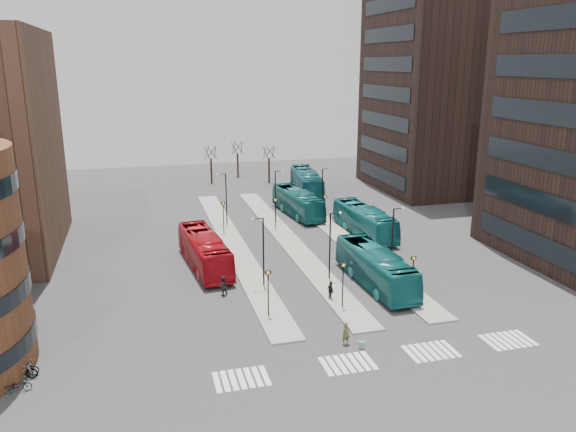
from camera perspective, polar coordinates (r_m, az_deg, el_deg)
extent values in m
plane|color=#303032|center=(35.00, 10.16, -17.48)|extent=(160.00, 160.00, 0.00)
cube|color=gray|center=(60.10, -5.56, -2.87)|extent=(2.50, 45.00, 0.15)
cube|color=gray|center=(61.31, -0.02, -2.42)|extent=(2.50, 45.00, 0.15)
cube|color=gray|center=(63.07, 5.25, -1.98)|extent=(2.50, 45.00, 0.15)
cube|color=#1B4497|center=(39.50, 7.48, -12.86)|extent=(0.47, 0.42, 0.49)
imported|color=#AA0D16|center=(53.56, -8.50, -3.50)|extent=(3.99, 12.11, 3.31)
imported|color=#136163|center=(49.45, 8.86, -5.16)|extent=(3.12, 11.84, 3.28)
imported|color=#125C5C|center=(71.06, 0.98, 1.38)|extent=(3.94, 11.84, 3.24)
imported|color=#16696E|center=(63.43, 7.75, -0.49)|extent=(3.43, 11.85, 3.26)
imported|color=#135A63|center=(82.12, 1.88, 3.43)|extent=(4.72, 13.24, 3.61)
imported|color=#4E4B2F|center=(39.59, 5.92, -11.79)|extent=(0.65, 0.47, 1.64)
imported|color=black|center=(47.38, -6.64, -7.07)|extent=(0.98, 0.89, 1.65)
imported|color=black|center=(46.32, 4.35, -7.59)|extent=(0.53, 0.99, 1.60)
imported|color=black|center=(50.82, 6.62, -5.44)|extent=(0.75, 1.17, 1.72)
imported|color=gray|center=(38.07, -25.76, -15.28)|extent=(1.58, 0.66, 0.81)
imported|color=gray|center=(39.21, -25.43, -14.07)|extent=(1.89, 0.69, 1.11)
imported|color=gray|center=(39.55, -25.33, -13.91)|extent=(1.85, 0.65, 0.97)
cube|color=silver|center=(35.92, -7.22, -16.40)|extent=(0.35, 2.40, 0.01)
cube|color=silver|center=(35.97, -6.40, -16.32)|extent=(0.35, 2.40, 0.01)
cube|color=silver|center=(36.04, -5.58, -16.23)|extent=(0.35, 2.40, 0.01)
cube|color=silver|center=(36.11, -4.76, -16.14)|extent=(0.35, 2.40, 0.01)
cube|color=silver|center=(36.18, -3.95, -16.05)|extent=(0.35, 2.40, 0.01)
cube|color=silver|center=(36.26, -3.15, -15.95)|extent=(0.35, 2.40, 0.01)
cube|color=silver|center=(36.35, -2.35, -15.86)|extent=(0.35, 2.40, 0.01)
cube|color=silver|center=(37.30, 3.86, -15.00)|extent=(0.35, 2.40, 0.01)
cube|color=silver|center=(37.45, 4.61, -14.89)|extent=(0.35, 2.40, 0.01)
cube|color=silver|center=(37.60, 5.35, -14.77)|extent=(0.35, 2.40, 0.01)
cube|color=silver|center=(37.76, 6.09, -14.65)|extent=(0.35, 2.40, 0.01)
cube|color=silver|center=(37.93, 6.82, -14.53)|extent=(0.35, 2.40, 0.01)
cube|color=silver|center=(38.10, 7.54, -14.41)|extent=(0.35, 2.40, 0.01)
cube|color=silver|center=(38.27, 8.25, -14.29)|extent=(0.35, 2.40, 0.01)
cube|color=silver|center=(39.45, 12.38, -13.54)|extent=(0.35, 2.40, 0.01)
cube|color=silver|center=(39.66, 13.04, -13.42)|extent=(0.35, 2.40, 0.01)
cube|color=silver|center=(39.88, 13.69, -13.29)|extent=(0.35, 2.40, 0.01)
cube|color=silver|center=(40.11, 14.33, -13.16)|extent=(0.35, 2.40, 0.01)
cube|color=silver|center=(40.34, 14.97, -13.04)|extent=(0.35, 2.40, 0.01)
cube|color=silver|center=(40.57, 15.60, -12.91)|extent=(0.35, 2.40, 0.01)
cube|color=silver|center=(40.81, 16.22, -12.78)|extent=(0.35, 2.40, 0.01)
cube|color=silver|center=(42.34, 19.77, -12.02)|extent=(0.35, 2.40, 0.01)
cube|color=silver|center=(42.61, 20.34, -11.90)|extent=(0.35, 2.40, 0.01)
cube|color=silver|center=(42.89, 20.90, -11.77)|extent=(0.35, 2.40, 0.01)
cube|color=silver|center=(43.17, 21.45, -11.65)|extent=(0.35, 2.40, 0.01)
cube|color=silver|center=(43.45, 21.99, -11.52)|extent=(0.35, 2.40, 0.01)
cube|color=silver|center=(43.74, 22.52, -11.40)|extent=(0.35, 2.40, 0.01)
cube|color=silver|center=(44.03, 23.05, -11.28)|extent=(0.35, 2.40, 0.01)
cube|color=black|center=(57.42, 23.51, -2.46)|extent=(0.12, 16.00, 2.00)
cube|color=black|center=(56.41, 23.94, 1.41)|extent=(0.12, 16.00, 2.00)
cube|color=black|center=(55.67, 24.39, 5.41)|extent=(0.12, 16.00, 2.00)
cube|color=black|center=(55.21, 24.85, 9.49)|extent=(0.12, 16.00, 2.00)
cube|color=black|center=(55.03, 25.33, 13.62)|extent=(0.12, 16.00, 2.00)
cube|color=black|center=(55.15, 25.82, 17.75)|extent=(0.12, 16.00, 2.00)
cube|color=black|center=(88.81, 15.86, 12.37)|extent=(20.00, 20.00, 30.00)
cube|color=black|center=(85.62, 9.43, 4.20)|extent=(0.12, 16.00, 2.00)
cube|color=black|center=(84.95, 9.55, 6.85)|extent=(0.12, 16.00, 2.00)
cube|color=black|center=(84.46, 9.67, 9.53)|extent=(0.12, 16.00, 2.00)
cube|color=black|center=(84.16, 9.80, 12.24)|extent=(0.12, 16.00, 2.00)
cube|color=black|center=(84.04, 9.93, 14.96)|extent=(0.12, 16.00, 2.00)
cube|color=black|center=(84.12, 10.06, 17.68)|extent=(0.12, 16.00, 2.00)
cube|color=black|center=(84.39, 10.19, 20.39)|extent=(0.12, 16.00, 2.00)
cylinder|color=black|center=(42.84, -2.02, -7.92)|extent=(0.10, 0.10, 3.50)
cube|color=black|center=(42.18, -2.04, -5.74)|extent=(0.45, 0.10, 0.30)
cube|color=yellow|center=(42.13, -2.03, -5.77)|extent=(0.20, 0.02, 0.20)
cylinder|color=black|center=(63.29, -6.58, -0.23)|extent=(0.10, 0.10, 3.50)
cube|color=black|center=(62.85, -6.62, 1.31)|extent=(0.45, 0.10, 0.30)
cube|color=yellow|center=(62.79, -6.62, 1.30)|extent=(0.20, 0.02, 0.20)
cylinder|color=black|center=(44.47, 5.58, -7.09)|extent=(0.10, 0.10, 3.50)
cube|color=black|center=(43.83, 5.64, -4.97)|extent=(0.45, 0.10, 0.30)
cube|color=yellow|center=(43.78, 5.67, -5.00)|extent=(0.20, 0.02, 0.20)
cylinder|color=black|center=(64.41, -1.30, 0.15)|extent=(0.10, 0.10, 3.50)
cube|color=black|center=(63.97, -1.30, 1.66)|extent=(0.45, 0.10, 0.30)
cube|color=yellow|center=(63.91, -1.29, 1.65)|extent=(0.20, 0.02, 0.20)
cylinder|color=black|center=(46.81, 12.52, -6.22)|extent=(0.10, 0.10, 3.50)
cube|color=black|center=(46.21, 12.64, -4.20)|extent=(0.45, 0.10, 0.30)
cube|color=yellow|center=(46.16, 12.68, -4.22)|extent=(0.20, 0.02, 0.20)
cylinder|color=black|center=(66.05, 3.76, 0.51)|extent=(0.10, 0.10, 3.50)
cube|color=black|center=(65.62, 3.79, 1.98)|extent=(0.45, 0.10, 0.30)
cube|color=yellow|center=(65.56, 3.81, 1.97)|extent=(0.20, 0.02, 0.20)
cylinder|color=black|center=(48.06, -2.51, -3.69)|extent=(0.14, 0.14, 6.00)
cylinder|color=black|center=(47.07, -3.09, -0.28)|extent=(0.90, 0.08, 0.08)
sphere|color=silver|center=(46.98, -3.62, -0.32)|extent=(0.24, 0.24, 0.24)
cylinder|color=black|center=(66.95, -6.29, 1.76)|extent=(0.14, 0.14, 6.00)
cylinder|color=black|center=(66.25, -6.75, 4.25)|extent=(0.90, 0.08, 0.08)
sphere|color=silver|center=(66.18, -7.13, 4.23)|extent=(0.24, 0.24, 0.24)
cylinder|color=black|center=(49.63, 4.27, -3.08)|extent=(0.14, 0.14, 6.00)
cylinder|color=black|center=(48.91, 4.84, 0.30)|extent=(0.90, 0.08, 0.08)
sphere|color=silver|center=(49.06, 5.33, 0.33)|extent=(0.24, 0.24, 0.24)
cylinder|color=black|center=(68.09, -1.29, 2.08)|extent=(0.14, 0.14, 6.00)
cylinder|color=black|center=(67.57, -0.94, 4.58)|extent=(0.90, 0.08, 0.08)
sphere|color=silver|center=(67.68, -0.57, 4.60)|extent=(0.24, 0.24, 0.24)
cylinder|color=black|center=(51.86, 10.55, -2.49)|extent=(0.14, 0.14, 6.00)
cylinder|color=black|center=(51.22, 11.16, 0.75)|extent=(0.90, 0.08, 0.08)
sphere|color=silver|center=(51.42, 11.61, 0.78)|extent=(0.24, 0.24, 0.24)
cylinder|color=black|center=(69.73, 3.50, 2.37)|extent=(0.14, 0.14, 6.00)
cylinder|color=black|center=(69.26, 3.90, 4.81)|extent=(0.90, 0.08, 0.08)
sphere|color=silver|center=(69.41, 4.25, 4.83)|extent=(0.24, 0.24, 0.24)
cylinder|color=black|center=(90.63, -7.79, 4.56)|extent=(0.30, 0.30, 4.00)
cylinder|color=black|center=(90.22, -7.42, 6.40)|extent=(0.10, 1.56, 1.95)
cylinder|color=black|center=(90.81, -7.78, 6.44)|extent=(1.48, 0.59, 1.97)
cylinder|color=black|center=(90.47, -8.25, 6.39)|extent=(0.90, 1.31, 1.99)
cylinder|color=black|center=(89.66, -8.19, 6.31)|extent=(0.89, 1.31, 1.99)
cylinder|color=black|center=(89.51, -7.67, 6.32)|extent=(1.48, 0.58, 1.97)
cylinder|color=black|center=(95.25, -5.12, 5.17)|extent=(0.30, 0.30, 4.00)
cylinder|color=black|center=(94.90, -4.74, 6.92)|extent=(0.10, 1.56, 1.95)
cylinder|color=black|center=(95.47, -5.11, 6.96)|extent=(1.48, 0.59, 1.97)
cylinder|color=black|center=(95.09, -5.55, 6.91)|extent=(0.90, 1.31, 1.99)
cylinder|color=black|center=(94.29, -5.46, 6.84)|extent=(0.89, 1.31, 1.99)
cylinder|color=black|center=(94.17, -4.96, 6.85)|extent=(1.48, 0.58, 1.97)
cylinder|color=black|center=(90.26, -1.94, 4.65)|extent=(0.30, 0.30, 4.00)
cylinder|color=black|center=(89.92, -1.52, 6.49)|extent=(0.10, 1.56, 1.95)
cylinder|color=black|center=(90.45, -1.92, 6.54)|extent=(1.48, 0.59, 1.97)
cylinder|color=black|center=(90.04, -2.37, 6.49)|extent=(0.90, 1.31, 1.99)
cylinder|color=black|center=(89.24, -2.25, 6.42)|extent=(0.89, 1.31, 1.99)
cylinder|color=black|center=(89.17, -1.72, 6.41)|extent=(1.48, 0.58, 1.97)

